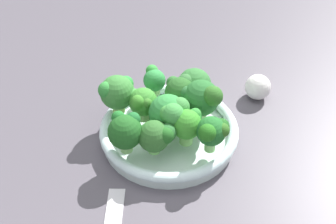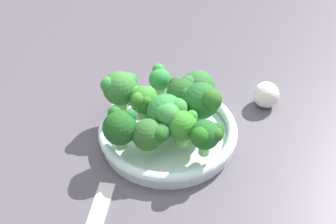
{
  "view_description": "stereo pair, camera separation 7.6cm",
  "coord_description": "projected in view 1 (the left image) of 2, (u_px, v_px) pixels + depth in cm",
  "views": [
    {
      "loc": [
        56.46,
        0.18,
        56.15
      ],
      "look_at": [
        -1.33,
        -0.64,
        6.27
      ],
      "focal_mm": 48.13,
      "sensor_mm": 36.0,
      "label": 1
    },
    {
      "loc": [
        55.84,
        7.79,
        56.15
      ],
      "look_at": [
        -1.33,
        -0.64,
        6.27
      ],
      "focal_mm": 48.13,
      "sensor_mm": 36.0,
      "label": 2
    }
  ],
  "objects": [
    {
      "name": "broccoli_floret_3",
      "position": [
        168.0,
        113.0,
        0.74
      ],
      "size": [
        7.27,
        6.87,
        7.27
      ],
      "color": "#86BA5C",
      "rests_on": "bowl"
    },
    {
      "name": "broccoli_floret_0",
      "position": [
        156.0,
        136.0,
        0.71
      ],
      "size": [
        5.2,
        6.22,
        5.93
      ],
      "color": "#82CF68",
      "rests_on": "bowl"
    },
    {
      "name": "broccoli_floret_5",
      "position": [
        211.0,
        131.0,
        0.71
      ],
      "size": [
        5.39,
        5.37,
        6.61
      ],
      "color": "#8ED973",
      "rests_on": "bowl"
    },
    {
      "name": "broccoli_floret_1",
      "position": [
        179.0,
        92.0,
        0.78
      ],
      "size": [
        5.7,
        5.34,
        7.03
      ],
      "color": "#8AC964",
      "rests_on": "bowl"
    },
    {
      "name": "broccoli_floret_10",
      "position": [
        186.0,
        124.0,
        0.73
      ],
      "size": [
        4.98,
        5.21,
        6.46
      ],
      "color": "#7BBF5D",
      "rests_on": "bowl"
    },
    {
      "name": "garlic_bulb",
      "position": [
        257.0,
        87.0,
        0.88
      ],
      "size": [
        5.04,
        5.04,
        5.04
      ],
      "primitive_type": "sphere",
      "color": "silver",
      "rests_on": "ground_plane"
    },
    {
      "name": "broccoli_floret_9",
      "position": [
        153.0,
        80.0,
        0.83
      ],
      "size": [
        4.68,
        4.15,
        5.33
      ],
      "color": "#83C266",
      "rests_on": "bowl"
    },
    {
      "name": "broccoli_floret_8",
      "position": [
        191.0,
        85.0,
        0.81
      ],
      "size": [
        6.48,
        6.71,
        6.88
      ],
      "color": "#9AC862",
      "rests_on": "bowl"
    },
    {
      "name": "broccoli_floret_7",
      "position": [
        124.0,
        131.0,
        0.71
      ],
      "size": [
        5.65,
        5.63,
        6.82
      ],
      "color": "#8EC972",
      "rests_on": "bowl"
    },
    {
      "name": "broccoli_floret_6",
      "position": [
        202.0,
        98.0,
        0.76
      ],
      "size": [
        6.48,
        6.68,
        8.12
      ],
      "color": "#90CF74",
      "rests_on": "bowl"
    },
    {
      "name": "bowl",
      "position": [
        168.0,
        132.0,
        0.79
      ],
      "size": [
        24.43,
        24.43,
        3.27
      ],
      "color": "silver",
      "rests_on": "ground_plane"
    },
    {
      "name": "broccoli_floret_4",
      "position": [
        141.0,
        102.0,
        0.78
      ],
      "size": [
        5.1,
        5.6,
        6.04
      ],
      "color": "#86BE64",
      "rests_on": "bowl"
    },
    {
      "name": "broccoli_floret_2",
      "position": [
        116.0,
        92.0,
        0.78
      ],
      "size": [
        6.23,
        6.21,
        7.37
      ],
      "color": "#8FC85B",
      "rests_on": "bowl"
    },
    {
      "name": "ground_plane",
      "position": [
        171.0,
        149.0,
        0.8
      ],
      "size": [
        130.0,
        130.0,
        2.5
      ],
      "primitive_type": "cube",
      "color": "#524C55"
    }
  ]
}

